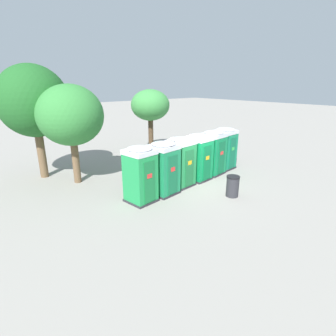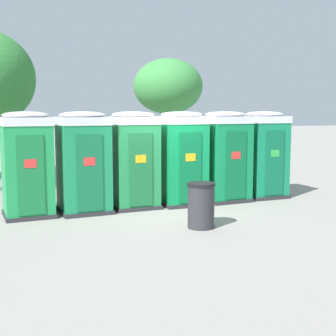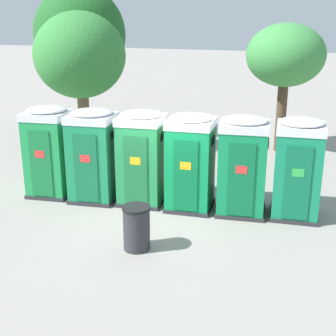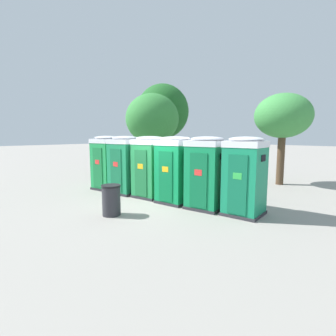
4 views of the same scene
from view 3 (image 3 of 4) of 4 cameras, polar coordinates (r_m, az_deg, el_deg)
ground_plane at (r=12.28m, az=-0.86°, el=-5.38°), size 120.00×120.00×0.00m
portapotty_0 at (r=13.54m, az=-14.23°, el=2.05°), size 1.32×1.34×2.54m
portapotty_1 at (r=12.89m, az=-9.09°, el=1.60°), size 1.38×1.35×2.54m
portapotty_2 at (r=12.55m, az=-3.21°, el=1.34°), size 1.31×1.32×2.54m
portapotty_3 at (r=12.15m, az=2.76°, el=0.78°), size 1.29×1.30×2.54m
portapotty_4 at (r=11.99m, az=9.10°, el=0.34°), size 1.38×1.35×2.54m
portapotty_5 at (r=12.06m, az=15.52°, el=-0.01°), size 1.28×1.31×2.54m
street_tree_0 at (r=19.61m, az=-10.67°, el=15.62°), size 3.61×3.61×6.06m
street_tree_1 at (r=17.31m, az=-10.70°, el=13.28°), size 3.25×3.25×5.08m
street_tree_2 at (r=17.76m, az=14.13°, el=13.06°), size 2.83×2.83×4.67m
trash_can at (r=10.26m, az=-3.86°, el=-7.27°), size 0.62×0.62×1.00m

